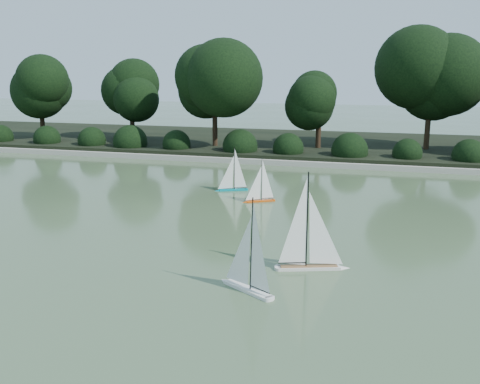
% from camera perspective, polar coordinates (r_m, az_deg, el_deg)
% --- Properties ---
extents(ground, '(80.00, 80.00, 0.00)m').
position_cam_1_polar(ground, '(10.31, -5.17, -5.84)').
color(ground, '#3C4D2E').
rests_on(ground, ground).
extents(pond_coping, '(40.00, 0.35, 0.18)m').
position_cam_1_polar(pond_coping, '(18.73, 4.35, 3.17)').
color(pond_coping, gray).
rests_on(pond_coping, ground).
extents(far_bank, '(40.00, 8.00, 0.30)m').
position_cam_1_polar(far_bank, '(22.61, 6.26, 5.03)').
color(far_bank, black).
rests_on(far_bank, ground).
extents(tree_line, '(26.31, 3.93, 4.39)m').
position_cam_1_polar(tree_line, '(20.69, 9.19, 11.11)').
color(tree_line, black).
rests_on(tree_line, ground).
extents(shrub_hedge, '(29.10, 1.10, 1.10)m').
position_cam_1_polar(shrub_hedge, '(19.55, 4.86, 4.66)').
color(shrub_hedge, black).
rests_on(shrub_hedge, ground).
extents(sailboat_white_a, '(1.05, 0.74, 1.57)m').
position_cam_1_polar(sailboat_white_a, '(8.31, 0.44, -8.76)').
color(sailboat_white_a, silver).
rests_on(sailboat_white_a, ground).
extents(sailboat_white_b, '(1.29, 0.59, 1.79)m').
position_cam_1_polar(sailboat_white_b, '(9.19, 8.01, -6.51)').
color(sailboat_white_b, silver).
rests_on(sailboat_white_b, ground).
extents(sailboat_orange, '(0.82, 0.54, 1.21)m').
position_cam_1_polar(sailboat_orange, '(13.57, 1.91, -0.26)').
color(sailboat_orange, '#CE4708').
rests_on(sailboat_orange, ground).
extents(sailboat_teal, '(0.92, 0.50, 1.30)m').
position_cam_1_polar(sailboat_teal, '(14.78, -1.04, 0.93)').
color(sailboat_teal, '#027D87').
rests_on(sailboat_teal, ground).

